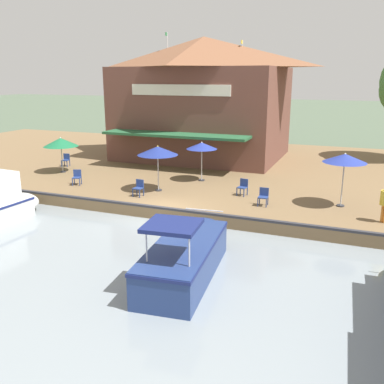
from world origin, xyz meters
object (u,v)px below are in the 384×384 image
(waterfront_restaurant, at_px, (203,97))
(cafe_chair_back_row_seat, at_px, (66,159))
(patio_umbrella_by_entrance, at_px, (202,146))
(patio_umbrella_near_quay_edge, at_px, (61,142))
(patio_umbrella_mid_patio_left, at_px, (345,158))
(patio_umbrella_mid_patio_right, at_px, (158,151))
(cafe_chair_mid_patio, at_px, (263,196))
(cafe_chair_under_first_umbrella, at_px, (77,176))
(motorboat_distant_upstream, at_px, (189,252))
(tree_upstream_bank, at_px, (187,94))
(cafe_chair_facing_river, at_px, (139,187))
(cafe_chair_far_corner_seat, at_px, (243,186))

(waterfront_restaurant, bearing_deg, cafe_chair_back_row_seat, -46.65)
(patio_umbrella_by_entrance, height_order, patio_umbrella_near_quay_edge, patio_umbrella_by_entrance)
(patio_umbrella_mid_patio_left, relative_size, patio_umbrella_mid_patio_right, 1.04)
(patio_umbrella_mid_patio_left, height_order, cafe_chair_mid_patio, patio_umbrella_mid_patio_left)
(cafe_chair_under_first_umbrella, bearing_deg, patio_umbrella_near_quay_edge, -129.81)
(cafe_chair_under_first_umbrella, distance_m, cafe_chair_mid_patio, 10.68)
(cafe_chair_under_first_umbrella, xyz_separation_m, motorboat_distant_upstream, (6.86, 9.60, -0.34))
(patio_umbrella_by_entrance, xyz_separation_m, tree_upstream_bank, (-13.46, -6.46, 2.30))
(cafe_chair_facing_river, relative_size, cafe_chair_mid_patio, 1.00)
(cafe_chair_back_row_seat, bearing_deg, cafe_chair_far_corner_seat, 78.40)
(patio_umbrella_by_entrance, height_order, cafe_chair_far_corner_seat, patio_umbrella_by_entrance)
(patio_umbrella_mid_patio_right, relative_size, motorboat_distant_upstream, 0.40)
(cafe_chair_under_first_umbrella, xyz_separation_m, cafe_chair_facing_river, (0.81, 4.39, 0.00))
(patio_umbrella_by_entrance, height_order, cafe_chair_mid_patio, patio_umbrella_by_entrance)
(waterfront_restaurant, height_order, cafe_chair_far_corner_seat, waterfront_restaurant)
(waterfront_restaurant, height_order, cafe_chair_mid_patio, waterfront_restaurant)
(motorboat_distant_upstream, bearing_deg, cafe_chair_under_first_umbrella, -125.55)
(cafe_chair_under_first_umbrella, height_order, tree_upstream_bank, tree_upstream_bank)
(cafe_chair_mid_patio, bearing_deg, patio_umbrella_near_quay_edge, -100.27)
(cafe_chair_under_first_umbrella, relative_size, cafe_chair_facing_river, 1.00)
(patio_umbrella_mid_patio_right, distance_m, cafe_chair_mid_patio, 6.09)
(cafe_chair_mid_patio, bearing_deg, tree_upstream_bank, -147.36)
(cafe_chair_under_first_umbrella, distance_m, tree_upstream_bank, 17.40)
(patio_umbrella_mid_patio_right, height_order, cafe_chair_far_corner_seat, patio_umbrella_mid_patio_right)
(waterfront_restaurant, bearing_deg, cafe_chair_under_first_umbrella, -17.91)
(cafe_chair_back_row_seat, bearing_deg, patio_umbrella_mid_patio_left, 80.90)
(patio_umbrella_mid_patio_left, xyz_separation_m, cafe_chair_under_first_umbrella, (1.13, -14.12, -1.83))
(patio_umbrella_near_quay_edge, relative_size, cafe_chair_far_corner_seat, 2.64)
(motorboat_distant_upstream, bearing_deg, cafe_chair_mid_patio, 170.94)
(patio_umbrella_mid_patio_left, xyz_separation_m, tree_upstream_bank, (-15.84, -14.36, 2.05))
(motorboat_distant_upstream, bearing_deg, cafe_chair_far_corner_seat, -177.89)
(patio_umbrella_mid_patio_left, xyz_separation_m, cafe_chair_facing_river, (1.94, -9.73, -1.83))
(cafe_chair_under_first_umbrella, height_order, motorboat_distant_upstream, motorboat_distant_upstream)
(waterfront_restaurant, bearing_deg, patio_umbrella_near_quay_edge, -36.48)
(waterfront_restaurant, relative_size, cafe_chair_under_first_umbrella, 14.18)
(patio_umbrella_mid_patio_right, relative_size, patio_umbrella_by_entrance, 1.06)
(patio_umbrella_mid_patio_right, distance_m, patio_umbrella_by_entrance, 3.29)
(patio_umbrella_mid_patio_left, relative_size, tree_upstream_bank, 0.38)
(patio_umbrella_mid_patio_right, relative_size, tree_upstream_bank, 0.37)
(patio_umbrella_near_quay_edge, distance_m, cafe_chair_mid_patio, 13.80)
(waterfront_restaurant, xyz_separation_m, tree_upstream_bank, (-5.99, -3.79, -0.06))
(patio_umbrella_near_quay_edge, xyz_separation_m, cafe_chair_under_first_umbrella, (2.36, 2.83, -1.46))
(waterfront_restaurant, relative_size, patio_umbrella_by_entrance, 5.25)
(tree_upstream_bank, bearing_deg, cafe_chair_under_first_umbrella, 0.82)
(motorboat_distant_upstream, bearing_deg, patio_umbrella_by_entrance, -161.91)
(patio_umbrella_by_entrance, xyz_separation_m, patio_umbrella_near_quay_edge, (1.15, -9.04, -0.12))
(patio_umbrella_mid_patio_left, height_order, cafe_chair_under_first_umbrella, patio_umbrella_mid_patio_left)
(waterfront_restaurant, bearing_deg, patio_umbrella_mid_patio_right, 7.14)
(cafe_chair_under_first_umbrella, relative_size, cafe_chair_mid_patio, 1.00)
(patio_umbrella_mid_patio_left, bearing_deg, cafe_chair_far_corner_seat, -92.14)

